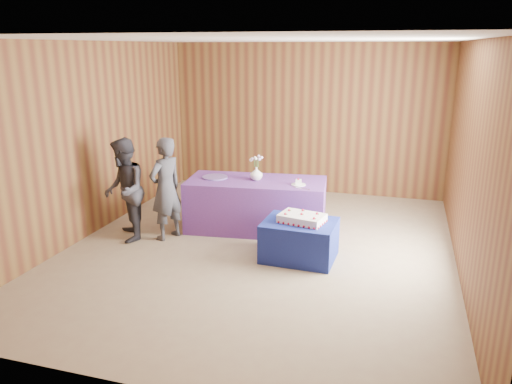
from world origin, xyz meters
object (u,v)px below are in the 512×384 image
at_px(serving_table, 256,205).
at_px(sheet_cake, 302,218).
at_px(cake_table, 299,240).
at_px(guest_right, 125,190).
at_px(vase, 256,174).
at_px(guest_left, 166,189).

relative_size(serving_table, sheet_cake, 3.15).
height_order(cake_table, sheet_cake, sheet_cake).
bearing_deg(serving_table, guest_right, -156.89).
bearing_deg(sheet_cake, guest_right, -167.65).
height_order(sheet_cake, guest_right, guest_right).
bearing_deg(serving_table, vase, 95.33).
distance_m(cake_table, serving_table, 1.23).
bearing_deg(vase, sheet_cake, -46.25).
xyz_separation_m(serving_table, guest_right, (-1.62, -0.92, 0.34)).
height_order(cake_table, vase, vase).
distance_m(sheet_cake, vase, 1.29).
xyz_separation_m(guest_left, guest_right, (-0.52, -0.21, -0.00)).
height_order(cake_table, guest_right, guest_right).
relative_size(cake_table, guest_left, 0.62).
bearing_deg(vase, guest_left, -146.27).
relative_size(sheet_cake, vase, 3.33).
relative_size(cake_table, sheet_cake, 1.42).
bearing_deg(guest_right, vase, 88.61).
xyz_separation_m(cake_table, sheet_cake, (0.03, -0.00, 0.30)).
xyz_separation_m(sheet_cake, guest_left, (-1.96, 0.18, 0.17)).
distance_m(cake_table, guest_right, 2.50).
xyz_separation_m(serving_table, guest_left, (-1.10, -0.71, 0.35)).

